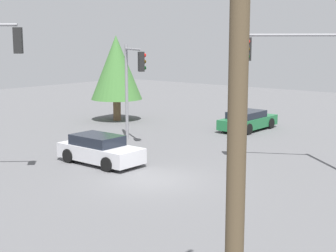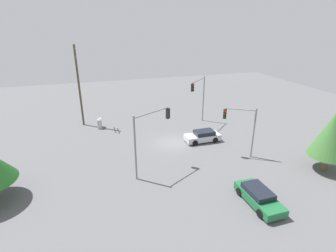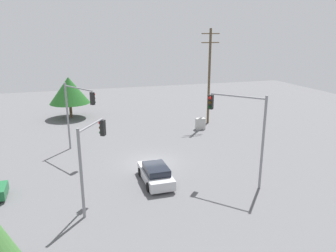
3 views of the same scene
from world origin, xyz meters
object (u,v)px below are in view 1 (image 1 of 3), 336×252
Objects in this scene: traffic_signal_main at (133,76)px; traffic_signal_cross at (305,74)px; sedan_green at (248,120)px; sedan_silver at (100,150)px.

traffic_signal_cross is (-0.39, 10.21, 0.56)m from traffic_signal_main.
traffic_signal_main is at bearing -110.59° from sedan_green.
sedan_silver is 6.06m from traffic_signal_main.
traffic_signal_cross reaches higher than sedan_green.
sedan_green is 0.83× the size of traffic_signal_main.
traffic_signal_main is 0.88× the size of traffic_signal_cross.
traffic_signal_main is (-4.68, -2.18, 3.17)m from sedan_silver.
sedan_silver reaches higher than sedan_green.
traffic_signal_cross is (-5.08, 8.03, 3.73)m from sedan_silver.
traffic_signal_cross reaches higher than traffic_signal_main.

